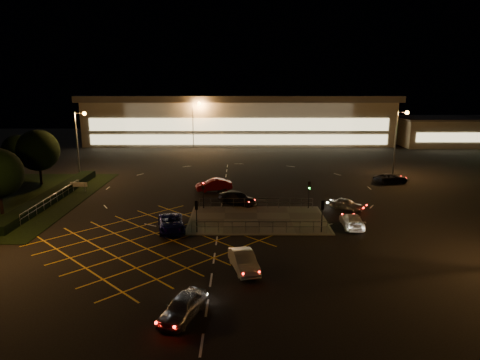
{
  "coord_description": "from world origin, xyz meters",
  "views": [
    {
      "loc": [
        0.1,
        -45.01,
        14.19
      ],
      "look_at": [
        0.17,
        8.27,
        2.0
      ],
      "focal_mm": 32.0,
      "sensor_mm": 36.0,
      "label": 1
    }
  ],
  "objects_px": {
    "signal_sw": "(196,210)",
    "car_circ_red": "(214,185)",
    "car_right_silver": "(347,204)",
    "car_approach_white": "(352,221)",
    "car_queue_white": "(244,261)",
    "car_near_silver": "(183,307)",
    "car_far_dkgrey": "(237,198)",
    "signal_se": "(322,210)",
    "signal_nw": "(203,189)",
    "car_left_blue": "(171,223)",
    "signal_ne": "(309,189)",
    "car_east_grey": "(391,178)"
  },
  "relations": [
    {
      "from": "car_circ_red",
      "to": "signal_se",
      "type": "bearing_deg",
      "value": 19.18
    },
    {
      "from": "car_approach_white",
      "to": "signal_ne",
      "type": "bearing_deg",
      "value": -58.61
    },
    {
      "from": "signal_sw",
      "to": "car_right_silver",
      "type": "bearing_deg",
      "value": -154.47
    },
    {
      "from": "signal_sw",
      "to": "signal_nw",
      "type": "relative_size",
      "value": 1.0
    },
    {
      "from": "car_near_silver",
      "to": "car_queue_white",
      "type": "relative_size",
      "value": 0.96
    },
    {
      "from": "signal_nw",
      "to": "car_queue_white",
      "type": "bearing_deg",
      "value": -74.75
    },
    {
      "from": "car_queue_white",
      "to": "car_approach_white",
      "type": "bearing_deg",
      "value": 28.34
    },
    {
      "from": "car_far_dkgrey",
      "to": "car_approach_white",
      "type": "relative_size",
      "value": 1.04
    },
    {
      "from": "car_right_silver",
      "to": "car_circ_red",
      "type": "relative_size",
      "value": 0.79
    },
    {
      "from": "car_right_silver",
      "to": "car_east_grey",
      "type": "xyz_separation_m",
      "value": [
        9.64,
        13.33,
        0.04
      ]
    },
    {
      "from": "signal_ne",
      "to": "car_far_dkgrey",
      "type": "bearing_deg",
      "value": 165.07
    },
    {
      "from": "car_near_silver",
      "to": "car_left_blue",
      "type": "height_order",
      "value": "car_left_blue"
    },
    {
      "from": "car_queue_white",
      "to": "car_circ_red",
      "type": "xyz_separation_m",
      "value": [
        -3.8,
        24.9,
        0.06
      ]
    },
    {
      "from": "signal_nw",
      "to": "car_right_silver",
      "type": "distance_m",
      "value": 16.43
    },
    {
      "from": "car_near_silver",
      "to": "car_approach_white",
      "type": "bearing_deg",
      "value": 69.94
    },
    {
      "from": "signal_se",
      "to": "car_right_silver",
      "type": "height_order",
      "value": "signal_se"
    },
    {
      "from": "car_queue_white",
      "to": "car_near_silver",
      "type": "bearing_deg",
      "value": -133.15
    },
    {
      "from": "car_near_silver",
      "to": "car_approach_white",
      "type": "height_order",
      "value": "car_near_silver"
    },
    {
      "from": "car_circ_red",
      "to": "car_east_grey",
      "type": "height_order",
      "value": "car_circ_red"
    },
    {
      "from": "signal_ne",
      "to": "car_approach_white",
      "type": "distance_m",
      "value": 7.31
    },
    {
      "from": "car_left_blue",
      "to": "car_right_silver",
      "type": "xyz_separation_m",
      "value": [
        18.92,
        7.04,
        -0.09
      ]
    },
    {
      "from": "signal_sw",
      "to": "car_near_silver",
      "type": "height_order",
      "value": "signal_sw"
    },
    {
      "from": "car_approach_white",
      "to": "car_near_silver",
      "type": "bearing_deg",
      "value": 51.94
    },
    {
      "from": "signal_sw",
      "to": "car_left_blue",
      "type": "distance_m",
      "value": 3.14
    },
    {
      "from": "car_queue_white",
      "to": "car_right_silver",
      "type": "distance_m",
      "value": 20.01
    },
    {
      "from": "car_near_silver",
      "to": "car_far_dkgrey",
      "type": "distance_m",
      "value": 25.54
    },
    {
      "from": "signal_sw",
      "to": "car_circ_red",
      "type": "xyz_separation_m",
      "value": [
        0.64,
        16.61,
        -1.57
      ]
    },
    {
      "from": "car_circ_red",
      "to": "car_east_grey",
      "type": "bearing_deg",
      "value": 84.93
    },
    {
      "from": "car_near_silver",
      "to": "car_queue_white",
      "type": "height_order",
      "value": "car_queue_white"
    },
    {
      "from": "car_queue_white",
      "to": "car_right_silver",
      "type": "height_order",
      "value": "car_queue_white"
    },
    {
      "from": "signal_sw",
      "to": "car_far_dkgrey",
      "type": "relative_size",
      "value": 0.64
    },
    {
      "from": "car_right_silver",
      "to": "car_far_dkgrey",
      "type": "bearing_deg",
      "value": 111.65
    },
    {
      "from": "signal_nw",
      "to": "car_circ_red",
      "type": "distance_m",
      "value": 8.79
    },
    {
      "from": "car_queue_white",
      "to": "car_right_silver",
      "type": "xyz_separation_m",
      "value": [
        11.9,
        16.09,
        -0.09
      ]
    },
    {
      "from": "signal_ne",
      "to": "car_right_silver",
      "type": "xyz_separation_m",
      "value": [
        4.34,
        -0.18,
        -1.72
      ]
    },
    {
      "from": "signal_sw",
      "to": "car_near_silver",
      "type": "xyz_separation_m",
      "value": [
        0.61,
        -15.17,
        -1.64
      ]
    },
    {
      "from": "car_far_dkgrey",
      "to": "car_right_silver",
      "type": "height_order",
      "value": "car_far_dkgrey"
    },
    {
      "from": "car_near_silver",
      "to": "car_east_grey",
      "type": "relative_size",
      "value": 0.87
    },
    {
      "from": "car_far_dkgrey",
      "to": "car_circ_red",
      "type": "bearing_deg",
      "value": 62.49
    },
    {
      "from": "car_far_dkgrey",
      "to": "car_circ_red",
      "type": "height_order",
      "value": "car_circ_red"
    },
    {
      "from": "car_right_silver",
      "to": "car_circ_red",
      "type": "distance_m",
      "value": 18.0
    },
    {
      "from": "signal_ne",
      "to": "signal_sw",
      "type": "bearing_deg",
      "value": -146.35
    },
    {
      "from": "car_near_silver",
      "to": "car_right_silver",
      "type": "distance_m",
      "value": 27.84
    },
    {
      "from": "signal_se",
      "to": "car_east_grey",
      "type": "relative_size",
      "value": 0.64
    },
    {
      "from": "car_right_silver",
      "to": "car_approach_white",
      "type": "relative_size",
      "value": 0.8
    },
    {
      "from": "signal_se",
      "to": "signal_nw",
      "type": "height_order",
      "value": "same"
    },
    {
      "from": "car_left_blue",
      "to": "signal_nw",
      "type": "bearing_deg",
      "value": 58.22
    },
    {
      "from": "signal_sw",
      "to": "car_circ_red",
      "type": "bearing_deg",
      "value": -92.2
    },
    {
      "from": "car_circ_red",
      "to": "car_approach_white",
      "type": "distance_m",
      "value": 20.95
    },
    {
      "from": "car_queue_white",
      "to": "car_left_blue",
      "type": "relative_size",
      "value": 0.84
    }
  ]
}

